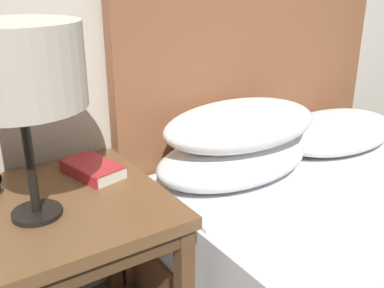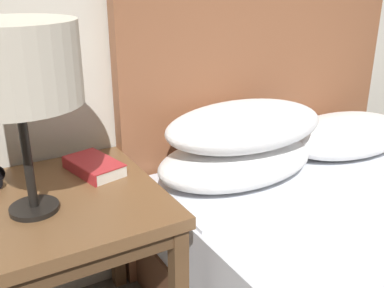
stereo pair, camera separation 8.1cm
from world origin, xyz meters
name	(u,v)px [view 2 (the right image)]	position (x,y,z in m)	size (l,w,h in m)	color
nightstand	(59,221)	(-0.58, 0.57, 0.49)	(0.58, 0.58, 0.57)	brown
table_lamp	(14,66)	(-0.65, 0.53, 0.96)	(0.32, 0.32, 0.50)	black
book_on_nightstand	(94,166)	(-0.43, 0.68, 0.59)	(0.16, 0.22, 0.04)	silver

